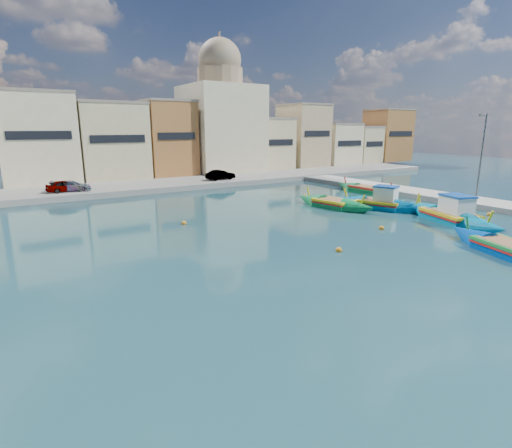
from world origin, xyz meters
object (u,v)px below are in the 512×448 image
object	(u,v)px
church_block	(221,116)
luzzu_green	(333,204)
luzzu_cyan_mid	(366,190)
quay_street_lamp	(481,157)
luzzu_blue_south	(508,250)
luzzu_turquoise_cabin	(450,217)
luzzu_blue_cabin	(380,204)

from	to	relation	value
church_block	luzzu_green	world-z (taller)	church_block
luzzu_cyan_mid	quay_street_lamp	bearing A→B (deg)	-76.83
church_block	luzzu_blue_south	world-z (taller)	church_block
luzzu_green	luzzu_blue_south	size ratio (longest dim) A/B	0.95
luzzu_blue_south	quay_street_lamp	bearing A→B (deg)	35.41
luzzu_blue_south	luzzu_cyan_mid	bearing A→B (deg)	62.90
church_block	luzzu_green	distance (m)	29.06
quay_street_lamp	luzzu_cyan_mid	xyz separation A→B (m)	(-2.44, 10.45, -4.07)
luzzu_turquoise_cabin	luzzu_cyan_mid	bearing A→B (deg)	68.02
church_block	luzzu_blue_south	xyz separation A→B (m)	(-4.80, -42.71, -8.15)
church_block	luzzu_blue_cabin	distance (m)	31.24
quay_street_lamp	luzzu_blue_south	bearing A→B (deg)	-144.59
quay_street_lamp	luzzu_green	size ratio (longest dim) A/B	0.95
church_block	luzzu_turquoise_cabin	world-z (taller)	church_block
luzzu_cyan_mid	luzzu_blue_south	size ratio (longest dim) A/B	0.98
luzzu_turquoise_cabin	luzzu_green	xyz separation A→B (m)	(-3.45, 8.73, -0.12)
luzzu_blue_south	luzzu_green	bearing A→B (deg)	85.54
luzzu_cyan_mid	luzzu_green	size ratio (longest dim) A/B	1.03
quay_street_lamp	luzzu_blue_south	world-z (taller)	quay_street_lamp
quay_street_lamp	luzzu_blue_cabin	bearing A→B (deg)	154.65
church_block	luzzu_blue_south	size ratio (longest dim) A/B	2.15
luzzu_turquoise_cabin	luzzu_blue_cabin	distance (m)	6.22
luzzu_green	luzzu_blue_south	distance (m)	15.09
luzzu_cyan_mid	luzzu_green	xyz separation A→B (m)	(-8.63, -4.11, 0.01)
luzzu_turquoise_cabin	luzzu_blue_south	distance (m)	7.83
quay_street_lamp	luzzu_blue_cabin	size ratio (longest dim) A/B	0.90
quay_street_lamp	luzzu_blue_south	size ratio (longest dim) A/B	0.90
luzzu_turquoise_cabin	luzzu_cyan_mid	distance (m)	13.84
luzzu_blue_cabin	luzzu_cyan_mid	distance (m)	8.69
church_block	luzzu_blue_cabin	world-z (taller)	church_block
luzzu_green	luzzu_turquoise_cabin	bearing A→B (deg)	-68.46
quay_street_lamp	luzzu_blue_cabin	world-z (taller)	quay_street_lamp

